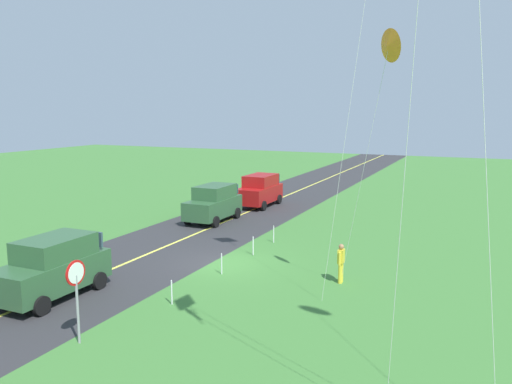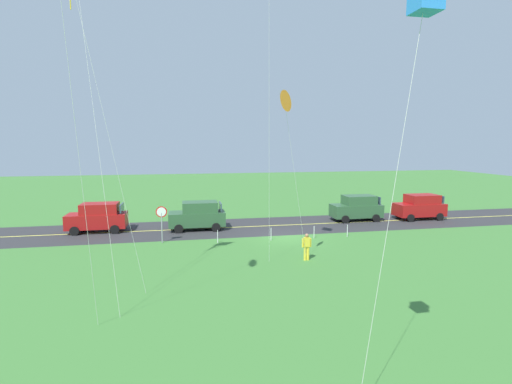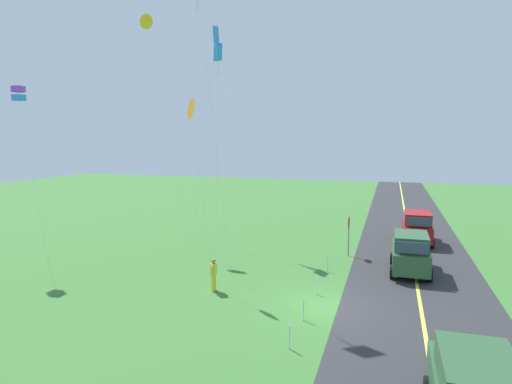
{
  "view_description": "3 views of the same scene",
  "coord_description": "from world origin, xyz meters",
  "px_view_note": "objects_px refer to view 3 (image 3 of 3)",
  "views": [
    {
      "loc": [
        20.09,
        10.73,
        6.92
      ],
      "look_at": [
        1.53,
        2.36,
        3.66
      ],
      "focal_mm": 36.49,
      "sensor_mm": 36.0,
      "label": 1
    },
    {
      "loc": [
        7.47,
        26.45,
        6.88
      ],
      "look_at": [
        3.32,
        5.1,
        4.07
      ],
      "focal_mm": 26.81,
      "sensor_mm": 36.0,
      "label": 2
    },
    {
      "loc": [
        -18.91,
        -2.54,
        7.42
      ],
      "look_at": [
        2.92,
        4.2,
        4.64
      ],
      "focal_mm": 30.87,
      "sensor_mm": 36.0,
      "label": 3
    }
  ],
  "objects_px": {
    "person_adult_near": "(214,274)",
    "kite_red_low": "(192,109)",
    "kite_orange_near": "(216,40)",
    "car_parked_east_near": "(417,227)",
    "kite_blue_mid": "(147,23)",
    "kite_pink_drift": "(19,94)",
    "car_suv_foreground": "(410,252)",
    "kite_yellow_high": "(218,57)",
    "stop_sign": "(349,228)"
  },
  "relations": [
    {
      "from": "car_parked_east_near",
      "to": "kite_pink_drift",
      "type": "distance_m",
      "value": 27.41
    },
    {
      "from": "kite_blue_mid",
      "to": "kite_orange_near",
      "type": "relative_size",
      "value": 1.07
    },
    {
      "from": "car_suv_foreground",
      "to": "kite_blue_mid",
      "type": "xyz_separation_m",
      "value": [
        4.46,
        18.72,
        14.69
      ]
    },
    {
      "from": "kite_yellow_high",
      "to": "kite_orange_near",
      "type": "bearing_deg",
      "value": 144.8
    },
    {
      "from": "person_adult_near",
      "to": "kite_red_low",
      "type": "distance_m",
      "value": 8.5
    },
    {
      "from": "car_parked_east_near",
      "to": "kite_pink_drift",
      "type": "height_order",
      "value": "kite_pink_drift"
    },
    {
      "from": "kite_red_low",
      "to": "stop_sign",
      "type": "bearing_deg",
      "value": -48.91
    },
    {
      "from": "kite_yellow_high",
      "to": "car_parked_east_near",
      "type": "bearing_deg",
      "value": -80.21
    },
    {
      "from": "person_adult_near",
      "to": "kite_orange_near",
      "type": "height_order",
      "value": "kite_orange_near"
    },
    {
      "from": "kite_pink_drift",
      "to": "kite_red_low",
      "type": "bearing_deg",
      "value": -89.73
    },
    {
      "from": "kite_pink_drift",
      "to": "kite_orange_near",
      "type": "xyz_separation_m",
      "value": [
        9.1,
        -8.85,
        4.37
      ]
    },
    {
      "from": "kite_red_low",
      "to": "kite_orange_near",
      "type": "xyz_separation_m",
      "value": [
        9.05,
        2.35,
        5.49
      ]
    },
    {
      "from": "car_suv_foreground",
      "to": "stop_sign",
      "type": "relative_size",
      "value": 1.72
    },
    {
      "from": "person_adult_near",
      "to": "kite_orange_near",
      "type": "xyz_separation_m",
      "value": [
        10.98,
        4.26,
        13.55
      ]
    },
    {
      "from": "person_adult_near",
      "to": "kite_yellow_high",
      "type": "distance_m",
      "value": 17.19
    },
    {
      "from": "car_suv_foreground",
      "to": "kite_red_low",
      "type": "relative_size",
      "value": 0.46
    },
    {
      "from": "stop_sign",
      "to": "kite_orange_near",
      "type": "height_order",
      "value": "kite_orange_near"
    },
    {
      "from": "person_adult_near",
      "to": "kite_orange_near",
      "type": "relative_size",
      "value": 0.1
    },
    {
      "from": "kite_orange_near",
      "to": "person_adult_near",
      "type": "bearing_deg",
      "value": -158.8
    },
    {
      "from": "kite_yellow_high",
      "to": "kite_pink_drift",
      "type": "bearing_deg",
      "value": 135.93
    },
    {
      "from": "car_parked_east_near",
      "to": "car_suv_foreground",
      "type": "bearing_deg",
      "value": 174.55
    },
    {
      "from": "stop_sign",
      "to": "kite_pink_drift",
      "type": "xyz_separation_m",
      "value": [
        -6.67,
        18.79,
        8.24
      ]
    },
    {
      "from": "kite_yellow_high",
      "to": "kite_pink_drift",
      "type": "height_order",
      "value": "kite_yellow_high"
    },
    {
      "from": "car_suv_foreground",
      "to": "car_parked_east_near",
      "type": "distance_m",
      "value": 7.68
    },
    {
      "from": "kite_orange_near",
      "to": "kite_yellow_high",
      "type": "bearing_deg",
      "value": -35.2
    },
    {
      "from": "stop_sign",
      "to": "kite_blue_mid",
      "type": "height_order",
      "value": "kite_blue_mid"
    },
    {
      "from": "car_suv_foreground",
      "to": "kite_yellow_high",
      "type": "relative_size",
      "value": 0.31
    },
    {
      "from": "person_adult_near",
      "to": "car_parked_east_near",
      "type": "bearing_deg",
      "value": 125.13
    },
    {
      "from": "kite_pink_drift",
      "to": "car_suv_foreground",
      "type": "bearing_deg",
      "value": -79.74
    },
    {
      "from": "kite_red_low",
      "to": "car_suv_foreground",
      "type": "bearing_deg",
      "value": -70.33
    },
    {
      "from": "kite_pink_drift",
      "to": "kite_orange_near",
      "type": "height_order",
      "value": "kite_orange_near"
    },
    {
      "from": "car_suv_foreground",
      "to": "kite_pink_drift",
      "type": "relative_size",
      "value": 0.42
    },
    {
      "from": "car_parked_east_near",
      "to": "kite_pink_drift",
      "type": "xyz_separation_m",
      "value": [
        -11.7,
        23.14,
        8.89
      ]
    },
    {
      "from": "kite_blue_mid",
      "to": "kite_red_low",
      "type": "bearing_deg",
      "value": -138.37
    },
    {
      "from": "car_parked_east_near",
      "to": "kite_blue_mid",
      "type": "relative_size",
      "value": 0.27
    },
    {
      "from": "car_suv_foreground",
      "to": "kite_pink_drift",
      "type": "bearing_deg",
      "value": 100.26
    },
    {
      "from": "kite_yellow_high",
      "to": "stop_sign",
      "type": "bearing_deg",
      "value": -104.74
    },
    {
      "from": "kite_red_low",
      "to": "kite_pink_drift",
      "type": "xyz_separation_m",
      "value": [
        -0.05,
        11.2,
        1.12
      ]
    },
    {
      "from": "person_adult_near",
      "to": "kite_pink_drift",
      "type": "bearing_deg",
      "value": -116.6
    },
    {
      "from": "person_adult_near",
      "to": "kite_pink_drift",
      "type": "xyz_separation_m",
      "value": [
        1.88,
        13.11,
        9.18
      ]
    },
    {
      "from": "kite_orange_near",
      "to": "car_parked_east_near",
      "type": "bearing_deg",
      "value": -79.7
    },
    {
      "from": "car_suv_foreground",
      "to": "car_parked_east_near",
      "type": "bearing_deg",
      "value": -5.45
    },
    {
      "from": "kite_red_low",
      "to": "kite_pink_drift",
      "type": "distance_m",
      "value": 11.26
    },
    {
      "from": "person_adult_near",
      "to": "car_suv_foreground",
      "type": "bearing_deg",
      "value": 104.14
    },
    {
      "from": "kite_yellow_high",
      "to": "kite_orange_near",
      "type": "distance_m",
      "value": 1.14
    },
    {
      "from": "car_parked_east_near",
      "to": "kite_yellow_high",
      "type": "height_order",
      "value": "kite_yellow_high"
    },
    {
      "from": "kite_blue_mid",
      "to": "kite_orange_near",
      "type": "distance_m",
      "value": 5.39
    },
    {
      "from": "kite_pink_drift",
      "to": "kite_orange_near",
      "type": "distance_m",
      "value": 13.43
    },
    {
      "from": "kite_red_low",
      "to": "kite_yellow_high",
      "type": "xyz_separation_m",
      "value": [
        9.2,
        2.25,
        4.36
      ]
    },
    {
      "from": "kite_pink_drift",
      "to": "kite_orange_near",
      "type": "bearing_deg",
      "value": -44.2
    }
  ]
}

